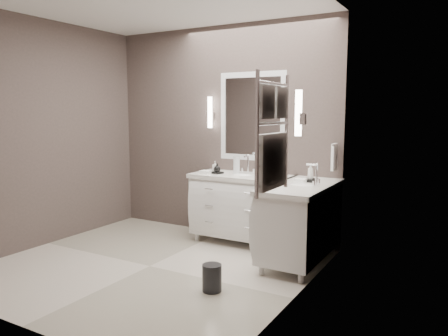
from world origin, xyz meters
The scene contains 20 objects.
floor centered at (0.00, 0.00, -0.01)m, with size 3.20×3.00×0.01m, color beige.
wall_back centered at (0.00, 1.50, 1.35)m, with size 3.20×0.01×2.70m, color #483C39.
wall_front centered at (0.00, -1.50, 1.35)m, with size 3.20×0.01×2.70m, color #483C39.
wall_left centered at (-1.60, 0.00, 1.35)m, with size 0.01×3.00×2.70m, color #483C39.
wall_right centered at (1.60, 0.00, 1.35)m, with size 0.01×3.00×2.70m, color #483C39.
vanity_back centered at (0.45, 1.23, 0.49)m, with size 1.24×0.59×0.97m.
vanity_right centered at (1.33, 0.90, 0.49)m, with size 0.59×1.24×0.97m.
mirror_back centered at (0.45, 1.49, 1.55)m, with size 0.90×0.02×1.10m.
mirror_right centered at (1.59, 0.80, 1.55)m, with size 0.02×0.90×1.10m.
sconce_back centered at (-0.13, 1.43, 1.59)m, with size 0.06×0.06×0.40m.
sconce_right centered at (1.53, 0.22, 1.59)m, with size 0.06×0.06×0.40m.
towel_bar_corner centered at (1.54, 1.36, 1.12)m, with size 0.03×0.22×0.30m.
towel_ladder centered at (1.55, -0.40, 1.39)m, with size 0.06×0.58×0.90m.
waste_bin centered at (0.90, -0.22, 0.12)m, with size 0.18×0.18×0.25m, color black.
amenity_tray_back centered at (0.13, 1.15, 0.86)m, with size 0.15×0.12×0.02m, color black.
amenity_tray_right centered at (1.34, 1.14, 0.86)m, with size 0.13×0.18×0.03m, color black.
water_bottle centered at (0.38, 1.22, 0.96)m, with size 0.08×0.08×0.22m, color silver.
soap_bottle_a centered at (0.10, 1.17, 0.94)m, with size 0.06×0.06×0.13m, color white.
soap_bottle_b centered at (0.16, 1.12, 0.93)m, with size 0.08×0.08×0.11m, color black.
soap_bottle_c centered at (1.34, 1.14, 0.96)m, with size 0.06×0.06×0.17m, color white.
Camera 1 is at (2.87, -3.43, 1.62)m, focal length 35.00 mm.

